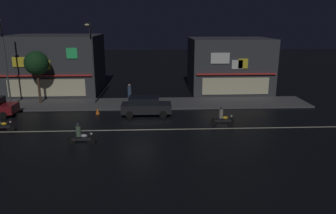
{
  "coord_description": "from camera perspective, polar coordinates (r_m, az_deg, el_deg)",
  "views": [
    {
      "loc": [
        1.09,
        -23.31,
        8.05
      ],
      "look_at": [
        2.38,
        3.58,
        0.81
      ],
      "focal_mm": 34.53,
      "sensor_mm": 36.0,
      "label": 1
    }
  ],
  "objects": [
    {
      "name": "lane_divider_stripe",
      "position": [
        24.68,
        -5.15,
        -4.04
      ],
      "size": [
        31.3,
        0.16,
        0.01
      ],
      "primitive_type": "cube",
      "color": "beige",
      "rests_on": "ground"
    },
    {
      "name": "motorcycle_lead",
      "position": [
        22.33,
        -15.23,
        -4.91
      ],
      "size": [
        1.9,
        0.6,
        1.52
      ],
      "rotation": [
        0.0,
        0.0,
        3.01
      ],
      "color": "black",
      "rests_on": "ground"
    },
    {
      "name": "pedestrian_on_sidewalk",
      "position": [
        31.69,
        -6.79,
        2.19
      ],
      "size": [
        0.36,
        0.36,
        1.96
      ],
      "rotation": [
        0.0,
        0.0,
        5.6
      ],
      "color": "#334766",
      "rests_on": "sidewalk_far"
    },
    {
      "name": "motorcycle_opposite_lane",
      "position": [
        25.83,
        9.53,
        -1.86
      ],
      "size": [
        1.9,
        0.6,
        1.52
      ],
      "rotation": [
        0.0,
        0.0,
        0.15
      ],
      "color": "black",
      "rests_on": "ground"
    },
    {
      "name": "ground_plane",
      "position": [
        24.69,
        -5.15,
        -4.05
      ],
      "size": [
        140.0,
        140.0,
        0.0
      ],
      "primitive_type": "plane",
      "color": "black"
    },
    {
      "name": "motorcycle_following",
      "position": [
        27.04,
        -27.48,
        -2.62
      ],
      "size": [
        1.9,
        0.6,
        1.52
      ],
      "rotation": [
        0.0,
        0.0,
        -0.04
      ],
      "color": "black",
      "rests_on": "ground"
    },
    {
      "name": "traffic_cone",
      "position": [
        29.28,
        -12.34,
        -0.71
      ],
      "size": [
        0.36,
        0.36,
        0.55
      ],
      "primitive_type": "cone",
      "color": "orange",
      "rests_on": "ground"
    },
    {
      "name": "storefront_left_block",
      "position": [
        39.17,
        -19.16,
        7.16
      ],
      "size": [
        9.95,
        8.2,
        6.47
      ],
      "color": "#383A3F",
      "rests_on": "ground"
    },
    {
      "name": "sidewalk_far",
      "position": [
        32.13,
        -4.61,
        0.61
      ],
      "size": [
        32.95,
        4.36,
        0.14
      ],
      "primitive_type": "cube",
      "color": "#4C4C4F",
      "rests_on": "ground"
    },
    {
      "name": "storefront_center_block",
      "position": [
        38.02,
        10.73,
        7.24
      ],
      "size": [
        8.91,
        6.9,
        6.12
      ],
      "color": "#383A3F",
      "rests_on": "ground"
    },
    {
      "name": "street_tree",
      "position": [
        33.9,
        -22.2,
        7.13
      ],
      "size": [
        2.31,
        2.31,
        5.08
      ],
      "color": "#473323",
      "rests_on": "sidewalk_far"
    },
    {
      "name": "streetlamp_mid",
      "position": [
        31.63,
        -13.36,
        8.47
      ],
      "size": [
        0.44,
        1.64,
        7.71
      ],
      "color": "#47494C",
      "rests_on": "sidewalk_far"
    },
    {
      "name": "streetlamp_west",
      "position": [
        33.72,
        -26.97,
        7.87
      ],
      "size": [
        0.44,
        1.64,
        7.97
      ],
      "color": "#47494C",
      "rests_on": "sidewalk_far"
    },
    {
      "name": "parked_car_trailing",
      "position": [
        28.12,
        -3.96,
        0.21
      ],
      "size": [
        4.3,
        1.98,
        1.67
      ],
      "color": "black",
      "rests_on": "ground"
    }
  ]
}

